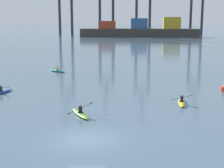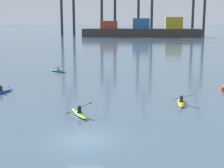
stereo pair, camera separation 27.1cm
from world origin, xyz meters
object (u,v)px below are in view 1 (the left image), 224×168
Objects in this scene: kayak_yellow at (182,102)px; channel_buoy at (224,88)px; container_barge at (140,30)px; kayak_lime at (80,113)px; kayak_blue at (2,92)px; kayak_teal at (57,71)px.

channel_buoy is at bearing 48.31° from kayak_yellow.
container_barge is 118.83m from kayak_yellow.
kayak_blue is at bearing 141.42° from kayak_lime.
channel_buoy is at bearing -86.21° from container_barge.
container_barge reaches higher than kayak_yellow.
kayak_blue is at bearing -99.77° from kayak_teal.
kayak_teal is at bearing 131.00° from kayak_yellow.
channel_buoy is 17.88m from kayak_lime.
kayak_teal is at bearing -97.97° from container_barge.
container_barge is 15.57× the size of kayak_lime.
container_barge is at bearing 93.79° from channel_buoy.
channel_buoy is at bearing 36.31° from kayak_lime.
kayak_teal is 23.87m from kayak_lime.
kayak_blue is at bearing -98.20° from container_barge.
kayak_teal is (-14.05, -100.39, -2.61)m from container_barge.
kayak_lime is 9.91m from kayak_yellow.
kayak_teal is at bearing 150.44° from channel_buoy.
kayak_lime is (7.11, -22.79, -0.00)m from kayak_teal.
container_barge is 16.18× the size of kayak_teal.
channel_buoy is at bearing 6.74° from kayak_blue.
kayak_blue is 1.04× the size of kayak_lime.
kayak_yellow is at bearing -49.00° from kayak_teal.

